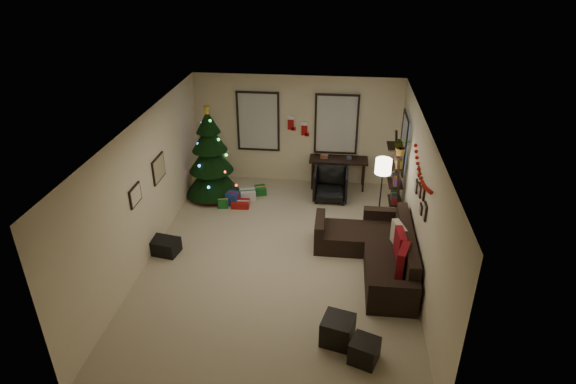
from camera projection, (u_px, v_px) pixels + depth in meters
The scene contains 29 objects.
floor at pixel (279, 259), 9.35m from camera, with size 7.00×7.00×0.00m, color tan.
ceiling at pixel (278, 126), 8.11m from camera, with size 7.00×7.00×0.00m, color white.
wall_back at pixel (297, 130), 11.82m from camera, with size 5.00×5.00×0.00m, color beige.
wall_front at pixel (241, 337), 5.64m from camera, with size 5.00×5.00×0.00m, color beige.
wall_left at pixel (145, 190), 8.97m from camera, with size 7.00×7.00×0.00m, color beige.
wall_right at pixel (420, 205), 8.49m from camera, with size 7.00×7.00×0.00m, color beige.
window_back_left at pixel (258, 121), 11.79m from camera, with size 1.05×0.06×1.50m.
window_back_right at pixel (336, 124), 11.61m from camera, with size 1.05×0.06×1.50m.
window_right_wall at pixel (404, 143), 10.67m from camera, with size 0.06×0.90×1.30m.
christmas_tree at pixel (211, 159), 11.20m from camera, with size 1.25×1.25×2.33m.
presents at pixel (232, 196), 11.41m from camera, with size 1.50×1.01×0.30m.
sofa at pixel (377, 251), 9.09m from camera, with size 1.80×2.62×0.85m.
pillow_red_a at pixel (403, 260), 8.21m from camera, with size 0.13×0.50×0.50m, color maroon.
pillow_red_b at pixel (400, 244), 8.66m from camera, with size 0.13×0.49×0.49m, color maroon.
pillow_cream at pixel (398, 235), 8.94m from camera, with size 0.13×0.45×0.45m, color beige.
ottoman_near at pixel (338, 330), 7.33m from camera, with size 0.46×0.46×0.44m, color black.
ottoman_far at pixel (364, 351), 7.01m from camera, with size 0.39×0.39×0.37m, color black.
desk at pixel (338, 162), 11.78m from camera, with size 1.41×0.50×0.76m.
desk_chair at pixel (331, 185), 11.36m from camera, with size 0.73×0.68×0.75m, color black.
bookshelf at pixel (396, 178), 10.41m from camera, with size 0.30×0.56×1.92m.
potted_plant at pixel (402, 144), 9.80m from camera, with size 0.45×0.39×0.50m, color #4C4C4C.
floor_lamp at pixel (383, 171), 9.83m from camera, with size 0.33×0.33×1.57m.
art_map at pixel (159, 169), 9.53m from camera, with size 0.04×0.60×0.50m.
art_abstract at pixel (135, 195), 8.48m from camera, with size 0.04×0.45×0.35m.
gallery at pixel (421, 195), 8.32m from camera, with size 0.03×1.25×0.54m.
garland at pixel (422, 172), 8.19m from camera, with size 0.08×1.90×0.30m, color #A5140C, non-canonical shape.
stocking_left at pixel (291, 123), 11.69m from camera, with size 0.20×0.05×0.36m.
stocking_right at pixel (305, 129), 11.74m from camera, with size 0.20×0.05×0.36m.
storage_bin at pixel (164, 246), 9.47m from camera, with size 0.60×0.40×0.30m, color black.
Camera 1 is at (1.01, -7.64, 5.46)m, focal length 30.18 mm.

